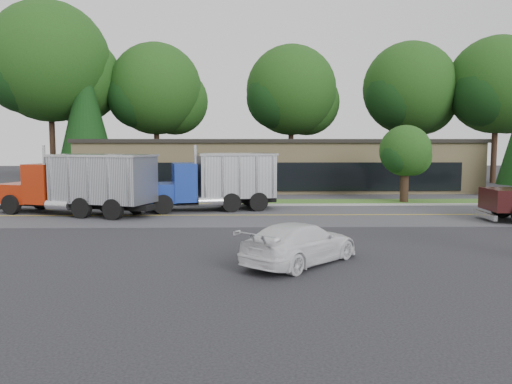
% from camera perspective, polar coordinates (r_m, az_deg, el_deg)
% --- Properties ---
extents(ground, '(140.00, 140.00, 0.00)m').
position_cam_1_polar(ground, '(18.74, 0.92, -6.67)').
color(ground, '#323237').
rests_on(ground, ground).
extents(road, '(60.00, 8.00, 0.02)m').
position_cam_1_polar(road, '(27.59, 0.27, -2.69)').
color(road, '#4F4F54').
rests_on(road, ground).
extents(center_line, '(60.00, 0.12, 0.01)m').
position_cam_1_polar(center_line, '(27.59, 0.27, -2.69)').
color(center_line, gold).
rests_on(center_line, ground).
extents(curb, '(60.00, 0.30, 0.12)m').
position_cam_1_polar(curb, '(31.75, 0.09, -1.59)').
color(curb, '#9E9E99').
rests_on(curb, ground).
extents(grass_verge, '(60.00, 3.40, 0.03)m').
position_cam_1_polar(grass_verge, '(33.54, 0.03, -1.21)').
color(grass_verge, '#306422').
rests_on(grass_verge, ground).
extents(far_parking, '(60.00, 7.00, 0.02)m').
position_cam_1_polar(far_parking, '(38.51, -0.12, -0.32)').
color(far_parking, '#4F4F54').
rests_on(far_parking, ground).
extents(strip_mall, '(32.00, 12.00, 4.00)m').
position_cam_1_polar(strip_mall, '(44.42, 2.34, 3.05)').
color(strip_mall, tan).
rests_on(strip_mall, ground).
extents(tree_far_a, '(12.49, 11.75, 17.81)m').
position_cam_1_polar(tree_far_a, '(54.47, -22.27, 13.00)').
color(tree_far_a, '#382619').
rests_on(tree_far_a, ground).
extents(tree_far_b, '(9.98, 9.39, 14.24)m').
position_cam_1_polar(tree_far_b, '(53.46, -11.20, 10.99)').
color(tree_far_b, '#382619').
rests_on(tree_far_b, ground).
extents(tree_far_c, '(9.88, 9.30, 14.09)m').
position_cam_1_polar(tree_far_c, '(52.87, 4.20, 11.04)').
color(tree_far_c, '#382619').
rests_on(tree_far_c, ground).
extents(tree_far_d, '(9.99, 9.40, 14.25)m').
position_cam_1_polar(tree_far_d, '(54.33, 17.25, 10.77)').
color(tree_far_d, '#382619').
rests_on(tree_far_d, ground).
extents(tree_far_e, '(10.13, 9.53, 14.45)m').
position_cam_1_polar(tree_far_e, '(55.53, 25.91, 10.47)').
color(tree_far_e, '#382619').
rests_on(tree_far_e, ground).
extents(evergreen_left, '(5.53, 5.53, 12.57)m').
position_cam_1_polar(evergreen_left, '(50.76, -18.91, 8.62)').
color(evergreen_left, '#382619').
rests_on(evergreen_left, ground).
extents(tree_verge, '(3.64, 3.43, 5.19)m').
position_cam_1_polar(tree_verge, '(35.02, 16.75, 4.25)').
color(tree_verge, '#382619').
rests_on(tree_verge, ground).
extents(dump_truck_red, '(9.54, 5.36, 3.36)m').
position_cam_1_polar(dump_truck_red, '(29.14, -19.12, 1.02)').
color(dump_truck_red, black).
rests_on(dump_truck_red, ground).
extents(dump_truck_blue, '(8.04, 4.13, 3.36)m').
position_cam_1_polar(dump_truck_blue, '(29.68, -4.38, 1.38)').
color(dump_truck_blue, black).
rests_on(dump_truck_blue, ground).
extents(rally_car, '(4.62, 4.79, 1.37)m').
position_cam_1_polar(rally_car, '(16.64, 5.10, -5.85)').
color(rally_car, silver).
rests_on(rally_car, ground).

